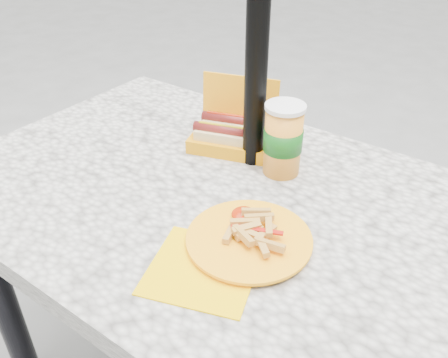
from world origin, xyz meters
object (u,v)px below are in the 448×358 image
Objects in this scene: umbrella_pole at (258,11)px; fries_plate at (246,240)px; hotdog_box at (232,134)px; soda_cup at (283,139)px.

umbrella_pole reaches higher than fries_plate.
umbrella_pole is at bearing -35.98° from hotdog_box.
umbrella_pole is 0.28m from soda_cup.
umbrella_pole is 0.32m from hotdog_box.
hotdog_box is 0.17m from soda_cup.
umbrella_pole reaches higher than soda_cup.
umbrella_pole is 0.46m from fries_plate.
umbrella_pole is at bearing 177.11° from soda_cup.
soda_cup is at bearing -2.89° from umbrella_pole.
fries_plate is at bearing -73.63° from soda_cup.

